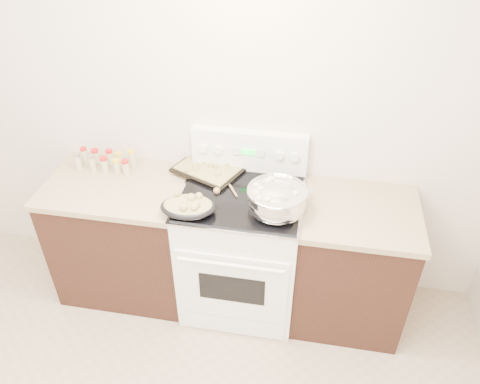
# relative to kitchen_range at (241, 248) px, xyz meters

# --- Properties ---
(room_shell) EXTENTS (4.10, 3.60, 2.75)m
(room_shell) POSITION_rel_kitchen_range_xyz_m (-0.35, -1.42, 1.21)
(room_shell) COLOR beige
(room_shell) RESTS_ON ground
(counter_left) EXTENTS (0.93, 0.67, 0.92)m
(counter_left) POSITION_rel_kitchen_range_xyz_m (-0.83, 0.01, -0.03)
(counter_left) COLOR black
(counter_left) RESTS_ON ground
(counter_right) EXTENTS (0.73, 0.67, 0.92)m
(counter_right) POSITION_rel_kitchen_range_xyz_m (0.73, 0.01, -0.03)
(counter_right) COLOR black
(counter_right) RESTS_ON ground
(kitchen_range) EXTENTS (0.78, 0.73, 1.22)m
(kitchen_range) POSITION_rel_kitchen_range_xyz_m (0.00, 0.00, 0.00)
(kitchen_range) COLOR white
(kitchen_range) RESTS_ON ground
(mixing_bowl) EXTENTS (0.38, 0.38, 0.21)m
(mixing_bowl) POSITION_rel_kitchen_range_xyz_m (0.23, -0.13, 0.53)
(mixing_bowl) COLOR silver
(mixing_bowl) RESTS_ON kitchen_range
(roasting_pan) EXTENTS (0.35, 0.26, 0.11)m
(roasting_pan) POSITION_rel_kitchen_range_xyz_m (-0.28, -0.23, 0.50)
(roasting_pan) COLOR black
(roasting_pan) RESTS_ON kitchen_range
(baking_sheet) EXTENTS (0.51, 0.45, 0.06)m
(baking_sheet) POSITION_rel_kitchen_range_xyz_m (-0.26, 0.21, 0.47)
(baking_sheet) COLOR black
(baking_sheet) RESTS_ON kitchen_range
(wooden_spoon) EXTENTS (0.16, 0.26, 0.04)m
(wooden_spoon) POSITION_rel_kitchen_range_xyz_m (-0.13, 0.03, 0.46)
(wooden_spoon) COLOR #A17949
(wooden_spoon) RESTS_ON kitchen_range
(blue_ladle) EXTENTS (0.15, 0.27, 0.11)m
(blue_ladle) POSITION_rel_kitchen_range_xyz_m (0.33, -0.14, 0.49)
(blue_ladle) COLOR #95C5DE
(blue_ladle) RESTS_ON kitchen_range
(spice_jars) EXTENTS (0.39, 0.15, 0.13)m
(spice_jars) POSITION_rel_kitchen_range_xyz_m (-0.95, 0.16, 0.49)
(spice_jars) COLOR #BFB28C
(spice_jars) RESTS_ON counter_left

